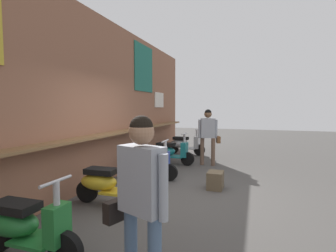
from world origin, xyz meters
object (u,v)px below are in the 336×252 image
(shopper_browsing, at_px, (208,131))
(merchandise_crate, at_px, (215,180))
(scooter_green, at_px, (23,226))
(scooter_teal, at_px, (169,151))
(scooter_yellow, at_px, (107,183))
(shopper_with_handbag, at_px, (140,190))
(scooter_silver, at_px, (184,144))
(scooter_blue, at_px, (146,163))

(shopper_browsing, relative_size, merchandise_crate, 4.19)
(scooter_green, xyz_separation_m, scooter_teal, (5.30, -0.00, 0.00))
(scooter_yellow, xyz_separation_m, shopper_browsing, (3.77, -1.15, 0.64))
(scooter_yellow, distance_m, merchandise_crate, 2.30)
(scooter_teal, relative_size, shopper_with_handbag, 0.84)
(scooter_teal, bearing_deg, scooter_yellow, -87.41)
(scooter_teal, bearing_deg, merchandise_crate, -47.04)
(merchandise_crate, bearing_deg, shopper_browsing, 13.85)
(scooter_yellow, distance_m, scooter_teal, 3.53)
(shopper_with_handbag, height_order, merchandise_crate, shopper_with_handbag)
(scooter_silver, relative_size, merchandise_crate, 3.48)
(scooter_teal, height_order, shopper_browsing, shopper_browsing)
(scooter_blue, height_order, scooter_teal, same)
(scooter_green, bearing_deg, shopper_browsing, 77.75)
(scooter_yellow, bearing_deg, shopper_browsing, 71.19)
(scooter_silver, height_order, merchandise_crate, scooter_silver)
(scooter_green, distance_m, scooter_yellow, 1.77)
(scooter_blue, xyz_separation_m, shopper_with_handbag, (-3.71, -1.56, 0.63))
(scooter_teal, height_order, scooter_silver, same)
(shopper_browsing, bearing_deg, scooter_yellow, 145.52)
(scooter_green, xyz_separation_m, shopper_browsing, (5.54, -1.15, 0.64))
(scooter_blue, xyz_separation_m, shopper_browsing, (2.00, -1.15, 0.64))
(shopper_with_handbag, bearing_deg, scooter_yellow, -120.79)
(scooter_green, height_order, scooter_yellow, same)
(shopper_with_handbag, relative_size, merchandise_crate, 4.17)
(scooter_blue, bearing_deg, shopper_with_handbag, -68.49)
(scooter_silver, xyz_separation_m, shopper_browsing, (-1.46, -1.15, 0.64))
(scooter_yellow, bearing_deg, shopper_with_handbag, -53.07)
(scooter_yellow, bearing_deg, scooter_green, -91.78)
(merchandise_crate, bearing_deg, scooter_teal, 40.37)
(scooter_green, xyz_separation_m, scooter_silver, (6.99, 0.00, 0.00))
(scooter_blue, distance_m, scooter_silver, 3.46)
(scooter_green, bearing_deg, scooter_yellow, 89.52)
(scooter_blue, relative_size, scooter_silver, 1.00)
(shopper_browsing, bearing_deg, shopper_with_handbag, 166.62)
(scooter_silver, bearing_deg, shopper_with_handbag, -77.68)
(scooter_yellow, bearing_deg, scooter_silver, 88.23)
(scooter_teal, xyz_separation_m, shopper_browsing, (0.23, -1.15, 0.64))
(scooter_blue, relative_size, shopper_browsing, 0.83)
(scooter_green, relative_size, scooter_blue, 1.00)
(merchandise_crate, bearing_deg, scooter_blue, 82.03)
(scooter_green, distance_m, shopper_browsing, 5.69)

